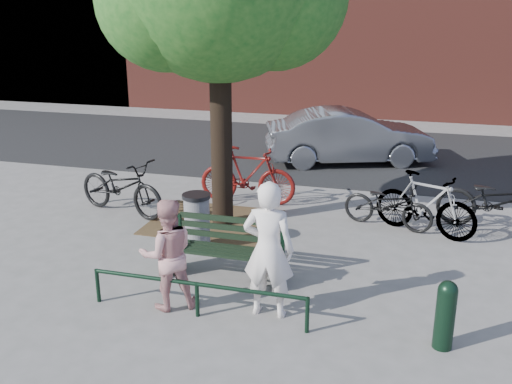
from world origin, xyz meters
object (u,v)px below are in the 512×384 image
(person_left, at_px, (268,250))
(bollard, at_px, (445,312))
(litter_bin, at_px, (197,221))
(person_right, at_px, (168,254))
(bicycle_c, at_px, (388,204))
(parked_car, at_px, (349,137))
(park_bench, at_px, (227,247))

(person_left, xyz_separation_m, bollard, (2.26, -0.20, -0.47))
(person_left, xyz_separation_m, litter_bin, (-1.74, 1.83, -0.45))
(person_right, height_order, litter_bin, person_right)
(bollard, xyz_separation_m, litter_bin, (-4.00, 2.03, 0.02))
(person_right, relative_size, bicycle_c, 0.92)
(bollard, bearing_deg, person_right, 179.53)
(bicycle_c, height_order, parked_car, parked_car)
(parked_car, bearing_deg, bicycle_c, 176.16)
(person_left, height_order, parked_car, person_left)
(person_left, distance_m, person_right, 1.39)
(bollard, xyz_separation_m, parked_car, (-2.20, 8.49, 0.24))
(park_bench, bearing_deg, parked_car, 82.49)
(bicycle_c, bearing_deg, person_left, 174.70)
(person_right, height_order, bollard, person_right)
(person_right, distance_m, litter_bin, 2.06)
(park_bench, xyz_separation_m, bicycle_c, (2.27, 2.79, -0.03))
(park_bench, xyz_separation_m, parked_car, (0.97, 7.33, 0.24))
(parked_car, bearing_deg, person_left, 159.72)
(park_bench, height_order, person_left, person_left)
(park_bench, relative_size, person_right, 1.10)
(person_left, relative_size, bicycle_c, 1.10)
(bicycle_c, bearing_deg, bollard, -152.44)
(bicycle_c, relative_size, parked_car, 0.39)
(bicycle_c, distance_m, parked_car, 4.73)
(park_bench, relative_size, parked_car, 0.40)
(person_left, distance_m, bollard, 2.32)
(litter_bin, relative_size, bicycle_c, 0.57)
(park_bench, xyz_separation_m, person_left, (0.90, -0.96, 0.47))
(person_right, bearing_deg, bollard, 148.67)
(litter_bin, xyz_separation_m, bicycle_c, (3.10, 1.92, -0.05))
(bollard, distance_m, litter_bin, 4.49)
(litter_bin, bearing_deg, person_right, -79.70)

